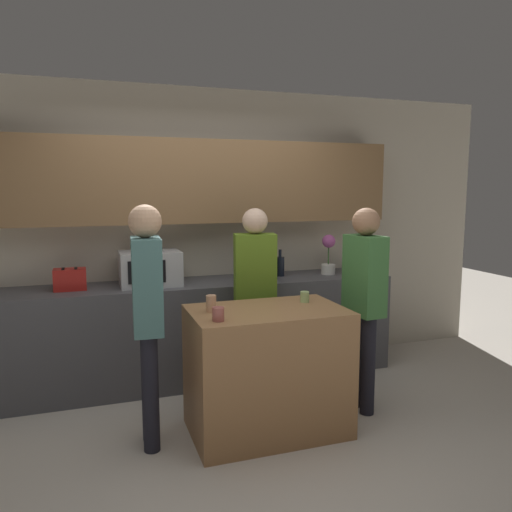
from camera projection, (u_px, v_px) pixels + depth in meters
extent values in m
plane|color=beige|center=(249.00, 452.00, 3.36)|extent=(14.00, 14.00, 0.00)
cube|color=beige|center=(193.00, 232.00, 4.81)|extent=(6.40, 0.08, 2.70)
cube|color=olive|center=(197.00, 182.00, 4.56)|extent=(3.74, 0.32, 0.75)
cube|color=#4C4C51|center=(202.00, 331.00, 4.60)|extent=(3.60, 0.62, 0.92)
cube|color=#996B42|center=(267.00, 370.00, 3.61)|extent=(1.11, 0.70, 0.91)
cube|color=#B7BABC|center=(150.00, 268.00, 4.37)|extent=(0.52, 0.38, 0.30)
cube|color=black|center=(147.00, 272.00, 4.18)|extent=(0.31, 0.01, 0.19)
cube|color=#B21E19|center=(70.00, 279.00, 4.17)|extent=(0.26, 0.16, 0.18)
cube|color=black|center=(63.00, 269.00, 4.14)|extent=(0.02, 0.11, 0.01)
cube|color=black|center=(76.00, 268.00, 4.17)|extent=(0.02, 0.11, 0.01)
cylinder|color=silver|center=(328.00, 269.00, 4.94)|extent=(0.14, 0.14, 0.10)
cylinder|color=#38662D|center=(328.00, 255.00, 4.92)|extent=(0.01, 0.01, 0.18)
sphere|color=#B25199|center=(329.00, 241.00, 4.91)|extent=(0.13, 0.13, 0.13)
cylinder|color=#472814|center=(246.00, 271.00, 4.61)|extent=(0.07, 0.07, 0.17)
cylinder|color=#472814|center=(246.00, 259.00, 4.59)|extent=(0.02, 0.02, 0.07)
cylinder|color=black|center=(257.00, 269.00, 4.60)|extent=(0.08, 0.08, 0.21)
cylinder|color=black|center=(257.00, 254.00, 4.58)|extent=(0.03, 0.03, 0.08)
cylinder|color=black|center=(261.00, 269.00, 4.74)|extent=(0.07, 0.07, 0.17)
cylinder|color=black|center=(261.00, 256.00, 4.73)|extent=(0.02, 0.02, 0.07)
cylinder|color=black|center=(273.00, 268.00, 4.78)|extent=(0.08, 0.08, 0.18)
cylinder|color=black|center=(273.00, 254.00, 4.76)|extent=(0.03, 0.03, 0.07)
cylinder|color=black|center=(280.00, 266.00, 4.84)|extent=(0.08, 0.08, 0.19)
cylinder|color=black|center=(280.00, 253.00, 4.82)|extent=(0.03, 0.03, 0.07)
cylinder|color=#A6C87C|center=(305.00, 297.00, 3.76)|extent=(0.07, 0.07, 0.08)
cylinder|color=tan|center=(211.00, 304.00, 3.47)|extent=(0.07, 0.07, 0.12)
cylinder|color=#AC5953|center=(218.00, 314.00, 3.23)|extent=(0.08, 0.08, 0.09)
cylinder|color=black|center=(264.00, 351.00, 4.24)|extent=(0.11, 0.11, 0.78)
cylinder|color=black|center=(246.00, 352.00, 4.22)|extent=(0.11, 0.11, 0.78)
cube|color=#5B7F20|center=(255.00, 271.00, 4.13)|extent=(0.37, 0.25, 0.62)
sphere|color=beige|center=(255.00, 221.00, 4.08)|extent=(0.21, 0.21, 0.21)
cylinder|color=black|center=(149.00, 385.00, 3.48)|extent=(0.11, 0.11, 0.81)
cylinder|color=black|center=(151.00, 394.00, 3.33)|extent=(0.11, 0.11, 0.81)
cube|color=#467271|center=(147.00, 286.00, 3.31)|extent=(0.21, 0.35, 0.64)
sphere|color=tan|center=(145.00, 221.00, 3.25)|extent=(0.22, 0.22, 0.22)
cylinder|color=black|center=(368.00, 366.00, 3.89)|extent=(0.11, 0.11, 0.78)
cylinder|color=black|center=(356.00, 359.00, 4.03)|extent=(0.11, 0.11, 0.78)
cube|color=#3C733A|center=(364.00, 275.00, 3.87)|extent=(0.22, 0.36, 0.62)
sphere|color=#9E7051|center=(366.00, 222.00, 3.81)|extent=(0.21, 0.21, 0.21)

